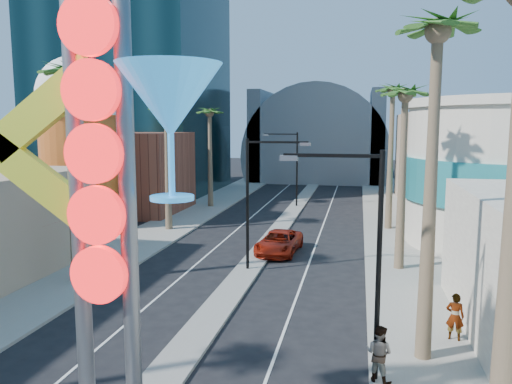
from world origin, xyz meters
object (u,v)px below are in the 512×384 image
object	(u,v)px
red_pickup	(279,242)
pedestrian_b	(379,353)
neon_sign	(131,185)
pedestrian_a	(455,316)

from	to	relation	value
red_pickup	pedestrian_b	size ratio (longest dim) A/B	2.79
neon_sign	pedestrian_b	bearing A→B (deg)	36.98
red_pickup	pedestrian_a	xyz separation A→B (m)	(9.23, -12.69, 0.36)
neon_sign	pedestrian_a	bearing A→B (deg)	42.76
red_pickup	pedestrian_b	xyz separation A→B (m)	(6.10, -16.69, 0.37)
red_pickup	pedestrian_a	size ratio (longest dim) A/B	2.81
pedestrian_a	pedestrian_b	world-z (taller)	pedestrian_b
neon_sign	red_pickup	distance (m)	22.55
red_pickup	pedestrian_b	bearing A→B (deg)	-65.46
red_pickup	pedestrian_a	bearing A→B (deg)	-49.50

